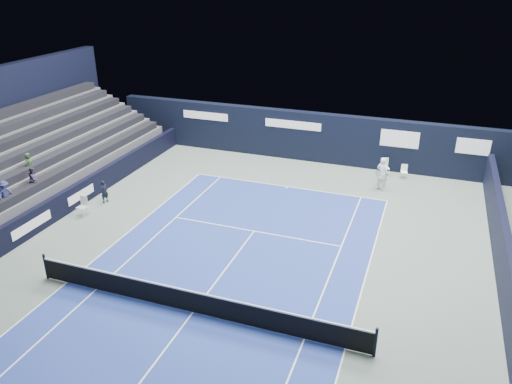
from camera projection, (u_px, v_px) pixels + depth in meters
ground at (216, 282)px, 19.56m from camera, size 48.00×48.00×0.00m
court_surface at (193, 313)px, 17.85m from camera, size 10.97×23.77×0.01m
enclosure_wall_right at (504, 260)px, 19.37m from camera, size 0.30×22.00×1.80m
folding_chair_back_a at (385, 164)px, 29.40m from camera, size 0.59×0.61×1.03m
folding_chair_back_b at (404, 170)px, 29.02m from camera, size 0.43×0.42×0.82m
line_judge_chair at (83, 205)px, 24.65m from camera, size 0.47×0.46×1.00m
line_judge at (105, 191)px, 25.97m from camera, size 0.42×0.51×1.22m
court_markings at (193, 312)px, 17.85m from camera, size 11.03×23.83×0.00m
tennis_net at (192, 301)px, 17.64m from camera, size 12.90×0.10×1.10m
back_sponsor_wall at (309, 136)px, 31.34m from camera, size 26.00×0.63×3.10m
side_barrier_left at (78, 194)px, 25.66m from camera, size 0.33×22.00×1.20m
spectator_stand at (29, 155)px, 27.13m from camera, size 6.00×18.00×6.40m
tennis_player at (382, 174)px, 27.33m from camera, size 0.80×0.95×1.88m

